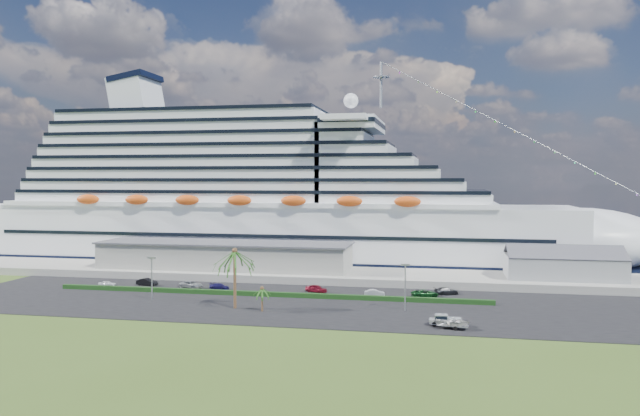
% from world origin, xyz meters
% --- Properties ---
extents(ground, '(420.00, 420.00, 0.00)m').
position_xyz_m(ground, '(0.00, 0.00, 0.00)').
color(ground, '#3B541C').
rests_on(ground, ground).
extents(asphalt_lot, '(140.00, 38.00, 0.12)m').
position_xyz_m(asphalt_lot, '(0.00, 11.00, 0.06)').
color(asphalt_lot, black).
rests_on(asphalt_lot, ground).
extents(wharf, '(240.00, 20.00, 1.80)m').
position_xyz_m(wharf, '(0.00, 40.00, 0.90)').
color(wharf, gray).
rests_on(wharf, ground).
extents(water, '(420.00, 160.00, 0.02)m').
position_xyz_m(water, '(0.00, 130.00, 0.01)').
color(water, black).
rests_on(water, ground).
extents(cruise_ship, '(191.00, 38.00, 54.00)m').
position_xyz_m(cruise_ship, '(-21.53, 64.00, 16.69)').
color(cruise_ship, silver).
rests_on(cruise_ship, ground).
extents(terminal_building, '(61.00, 15.00, 6.30)m').
position_xyz_m(terminal_building, '(-25.00, 40.00, 5.01)').
color(terminal_building, gray).
rests_on(terminal_building, wharf).
extents(port_shed, '(24.00, 12.31, 7.37)m').
position_xyz_m(port_shed, '(52.00, 40.00, 4.40)').
color(port_shed, gray).
rests_on(port_shed, wharf).
extents(hedge, '(88.00, 1.10, 0.90)m').
position_xyz_m(hedge, '(-8.00, 16.00, 0.57)').
color(hedge, black).
rests_on(hedge, asphalt_lot).
extents(lamp_post_left, '(1.60, 0.35, 8.27)m').
position_xyz_m(lamp_post_left, '(-28.00, 8.00, 5.34)').
color(lamp_post_left, gray).
rests_on(lamp_post_left, asphalt_lot).
extents(lamp_post_right, '(1.60, 0.35, 8.27)m').
position_xyz_m(lamp_post_right, '(20.00, 8.00, 5.34)').
color(lamp_post_right, gray).
rests_on(lamp_post_right, asphalt_lot).
extents(palm_tall, '(8.82, 8.82, 11.13)m').
position_xyz_m(palm_tall, '(-10.00, 4.00, 9.20)').
color(palm_tall, '#47301E').
rests_on(palm_tall, ground).
extents(palm_short, '(3.53, 3.53, 4.56)m').
position_xyz_m(palm_short, '(-4.50, 2.50, 3.67)').
color(palm_short, '#47301E').
rests_on(palm_short, ground).
extents(parked_car_0, '(3.87, 2.21, 1.24)m').
position_xyz_m(parked_car_0, '(-44.22, 19.80, 0.74)').
color(parked_car_0, white).
rests_on(parked_car_0, asphalt_lot).
extents(parked_car_1, '(4.89, 2.35, 1.55)m').
position_xyz_m(parked_car_1, '(-36.52, 22.81, 0.89)').
color(parked_car_1, black).
rests_on(parked_car_1, asphalt_lot).
extents(parked_car_2, '(5.62, 3.74, 1.43)m').
position_xyz_m(parked_car_2, '(-26.03, 22.12, 0.84)').
color(parked_car_2, '#999EA2').
rests_on(parked_car_2, asphalt_lot).
extents(parked_car_3, '(4.65, 2.70, 1.27)m').
position_xyz_m(parked_car_3, '(-19.47, 21.49, 0.75)').
color(parked_car_3, '#18154A').
rests_on(parked_car_3, asphalt_lot).
extents(parked_car_4, '(4.94, 3.39, 1.56)m').
position_xyz_m(parked_car_4, '(1.14, 22.08, 0.90)').
color(parked_car_4, maroon).
rests_on(parked_car_4, asphalt_lot).
extents(parked_car_5, '(4.13, 1.93, 1.31)m').
position_xyz_m(parked_car_5, '(13.30, 20.28, 0.77)').
color(parked_car_5, silver).
rests_on(parked_car_5, asphalt_lot).
extents(parked_car_6, '(5.80, 4.24, 1.46)m').
position_xyz_m(parked_car_6, '(23.08, 21.25, 0.85)').
color(parked_car_6, '#0E3B16').
rests_on(parked_car_6, asphalt_lot).
extents(parked_car_7, '(5.34, 3.82, 1.44)m').
position_xyz_m(parked_car_7, '(27.19, 24.96, 0.84)').
color(parked_car_7, '#222327').
rests_on(parked_car_7, asphalt_lot).
extents(pickup_truck, '(5.03, 2.01, 1.78)m').
position_xyz_m(pickup_truck, '(26.86, -2.19, 1.10)').
color(pickup_truck, black).
rests_on(pickup_truck, asphalt_lot).
extents(boat_trailer, '(6.11, 4.42, 1.70)m').
position_xyz_m(boat_trailer, '(28.04, -4.10, 1.25)').
color(boat_trailer, gray).
rests_on(boat_trailer, asphalt_lot).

